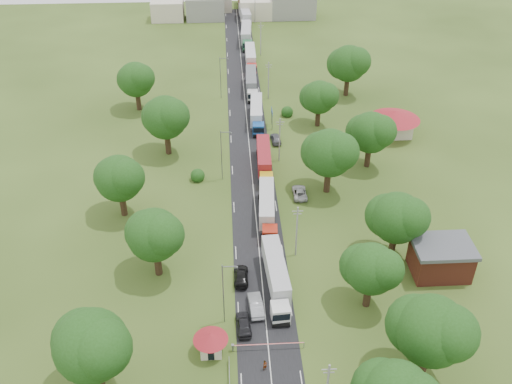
{
  "coord_description": "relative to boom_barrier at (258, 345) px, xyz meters",
  "views": [
    {
      "loc": [
        -4.32,
        -73.13,
        57.04
      ],
      "look_at": [
        0.18,
        6.03,
        3.0
      ],
      "focal_mm": 40.0,
      "sensor_mm": 36.0,
      "label": 1
    }
  ],
  "objects": [
    {
      "name": "truck_2",
      "position": [
        3.74,
        42.9,
        1.19
      ],
      "size": [
        2.78,
        14.16,
        3.92
      ],
      "color": "gold",
      "rests_on": "ground"
    },
    {
      "name": "guard_booth",
      "position": [
        -5.84,
        -0.0,
        1.27
      ],
      "size": [
        4.4,
        4.4,
        3.45
      ],
      "color": "beige",
      "rests_on": "ground"
    },
    {
      "name": "tree_3",
      "position": [
        21.35,
        17.16,
        6.33
      ],
      "size": [
        8.8,
        8.8,
        11.07
      ],
      "color": "#382616",
      "rests_on": "ground"
    },
    {
      "name": "tree_1",
      "position": [
        19.34,
        -4.83,
        6.96
      ],
      "size": [
        9.6,
        9.6,
        12.05
      ],
      "color": "#382616",
      "rests_on": "ground"
    },
    {
      "name": "tree_2",
      "position": [
        15.35,
        7.14,
        5.7
      ],
      "size": [
        8.0,
        8.0,
        10.1
      ],
      "color": "#382616",
      "rests_on": "ground"
    },
    {
      "name": "lamp_0",
      "position": [
        -3.99,
        5.0,
        4.66
      ],
      "size": [
        2.03,
        0.22,
        10.0
      ],
      "color": "slate",
      "rests_on": "ground"
    },
    {
      "name": "tree_13",
      "position": [
        -22.65,
        70.16,
        6.33
      ],
      "size": [
        8.8,
        8.8,
        11.07
      ],
      "color": "#382616",
      "rests_on": "ground"
    },
    {
      "name": "lamp_2",
      "position": [
        -3.99,
        75.0,
        4.66
      ],
      "size": [
        2.03,
        0.22,
        10.0
      ],
      "color": "slate",
      "rests_on": "ground"
    },
    {
      "name": "car_lane_mid",
      "position": [
        0.14,
        7.0,
        -0.05
      ],
      "size": [
        2.17,
        5.21,
        1.68
      ],
      "primitive_type": "imported",
      "rotation": [
        0.0,
        0.0,
        3.22
      ],
      "color": "#9B9CA2",
      "rests_on": "ground"
    },
    {
      "name": "pole_5",
      "position": [
        6.86,
        130.0,
        3.79
      ],
      "size": [
        1.6,
        0.24,
        9.0
      ],
      "color": "gray",
      "rests_on": "ground"
    },
    {
      "name": "tree_6",
      "position": [
        16.35,
        60.14,
        5.7
      ],
      "size": [
        8.0,
        8.0,
        10.1
      ],
      "color": "#382616",
      "rests_on": "ground"
    },
    {
      "name": "tree_7",
      "position": [
        25.34,
        75.17,
        6.96
      ],
      "size": [
        9.6,
        9.6,
        12.05
      ],
      "color": "#382616",
      "rests_on": "ground"
    },
    {
      "name": "tree_9",
      "position": [
        -18.66,
        -4.83,
        6.96
      ],
      "size": [
        9.6,
        9.6,
        12.05
      ],
      "color": "#382616",
      "rests_on": "ground"
    },
    {
      "name": "tree_10",
      "position": [
        -13.65,
        15.16,
        6.33
      ],
      "size": [
        8.8,
        8.8,
        11.07
      ],
      "color": "#382616",
      "rests_on": "ground"
    },
    {
      "name": "truck_3",
      "position": [
        3.45,
        62.29,
        1.2
      ],
      "size": [
        3.15,
        14.3,
        3.95
      ],
      "color": "#184B93",
      "rests_on": "ground"
    },
    {
      "name": "info_sign",
      "position": [
        6.56,
        60.0,
        2.11
      ],
      "size": [
        0.12,
        3.1,
        4.1
      ],
      "color": "slate",
      "rests_on": "ground"
    },
    {
      "name": "truck_1",
      "position": [
        3.16,
        27.47,
        1.2
      ],
      "size": [
        3.21,
        14.26,
        3.94
      ],
      "color": "#9F2212",
      "rests_on": "ground"
    },
    {
      "name": "pedestrian_booth",
      "position": [
        -5.14,
        -0.33,
        0.07
      ],
      "size": [
        1.0,
        1.13,
        1.93
      ],
      "primitive_type": "imported",
      "rotation": [
        0.0,
        0.0,
        -1.23
      ],
      "color": "gray",
      "rests_on": "ground"
    },
    {
      "name": "lamp_1",
      "position": [
        -3.99,
        40.0,
        4.66
      ],
      "size": [
        2.03,
        0.22,
        10.0
      ],
      "color": "slate",
      "rests_on": "ground"
    },
    {
      "name": "pedestrian_near",
      "position": [
        0.69,
        -3.09,
        -0.11
      ],
      "size": [
        0.68,
        0.62,
        1.55
      ],
      "primitive_type": "imported",
      "rotation": [
        0.0,
        0.0,
        0.57
      ],
      "color": "gray",
      "rests_on": "ground"
    },
    {
      "name": "car_verge_far",
      "position": [
        6.86,
        53.32,
        -0.11
      ],
      "size": [
        2.16,
        4.7,
        1.56
      ],
      "primitive_type": "imported",
      "rotation": [
        0.0,
        0.0,
        3.21
      ],
      "color": "#4D4F53",
      "rests_on": "ground"
    },
    {
      "name": "car_lane_rear",
      "position": [
        -1.64,
        13.0,
        -0.16
      ],
      "size": [
        2.19,
        5.11,
        1.47
      ],
      "primitive_type": "imported",
      "rotation": [
        0.0,
        0.0,
        3.12
      ],
      "color": "black",
      "rests_on": "ground"
    },
    {
      "name": "road",
      "position": [
        1.36,
        45.0,
        -0.89
      ],
      "size": [
        8.0,
        200.0,
        0.04
      ],
      "primitive_type": "cube",
      "color": "black",
      "rests_on": "ground"
    },
    {
      "name": "pole_4",
      "position": [
        6.86,
        102.0,
        3.79
      ],
      "size": [
        1.6,
        0.24,
        9.0
      ],
      "color": "gray",
      "rests_on": "ground"
    },
    {
      "name": "truck_6",
      "position": [
        3.37,
        111.8,
        1.41
      ],
      "size": [
        3.56,
        15.74,
        4.34
      ],
      "color": "#235E37",
      "rests_on": "ground"
    },
    {
      "name": "tree_4",
      "position": [
        14.34,
        35.17,
        6.96
      ],
      "size": [
        9.6,
        9.6,
        12.05
      ],
      "color": "#382616",
      "rests_on": "ground"
    },
    {
      "name": "house_cream",
      "position": [
        31.36,
        55.0,
        2.75
      ],
      "size": [
        10.08,
        10.08,
        5.8
      ],
      "color": "beige",
      "rests_on": "ground"
    },
    {
      "name": "pole_1",
      "position": [
        6.86,
        18.0,
        3.79
      ],
      "size": [
        1.6,
        0.24,
        9.0
      ],
      "color": "gray",
      "rests_on": "ground"
    },
    {
      "name": "car_lane_front",
      "position": [
        -1.64,
        3.68,
        -0.1
      ],
      "size": [
        2.17,
        4.77,
        1.59
      ],
      "primitive_type": "imported",
      "rotation": [
        0.0,
        0.0,
        3.21
      ],
      "color": "black",
      "rests_on": "ground"
    },
    {
      "name": "tree_5",
      "position": [
        23.35,
        43.16,
        6.33
      ],
      "size": [
        8.8,
        8.8,
        11.07
      ],
      "color": "#382616",
      "rests_on": "ground"
    },
    {
      "name": "truck_0",
      "position": [
        3.27,
        11.02,
        1.28
      ],
      "size": [
        3.3,
        14.82,
        4.09
      ],
      "color": "silver",
      "rests_on": "ground"
    },
    {
      "name": "truck_5",
      "position": [
        3.73,
        94.63,
        1.25
      ],
      "size": [
        2.64,
        14.55,
        4.03
      ],
      "color": "#B4221B",
      "rests_on": "ground"
    },
    {
      "name": "truck_4",
      "position": [
        3.12,
        78.64,
        1.23
      ],
      "size": [
        2.91,
        14.46,
        4.0
      ],
      "color": "silver",
      "rests_on": "ground"
    },
    {
      "name": "distant_town",
      "position": [
        2.04,
        135.0,
        2.6
      ],
      "size": [
        52.0,
        8.0,
        8.0
      ],
      "color": "gray",
      "rests_on": "ground"
    },
    {
      "name": "ground",
      "position": [
        1.36,
        25.0,
        -0.89
      ],
      "size": [
        260.0,
        260.0,
        0.0
      ],
      "primitive_type": "plane",
      "color": "#2E4216",
      "rests_on": "ground"
    },
    {
      "name": "tree_11",
      "position": [
        -20.65,
        30.16,
        6.33
      ],
      "size": [
        8.8,
        8.8,
        11.07
      ],
      "color": "#382616",
      "rests_on": "ground"
    },
    {
      "name": "car_verge_near",
      "position": [
        9.36,
        33.82,
        -0.18
      ],
      "size": [
        2.37,
        5.13,
        1.42
      ],
      "primitive_type": "imported",
      "rotation": [
        0.0,
        0.0,
        3.14
      ],
      "color": "#BABABA",
      "rests_on": "ground"
    },
    {
      "name": "pole_3",
      "position": [
        6.86,
        74.0,
        3.79
      ],
      "size": [
        1.6,
        0.24,
        9.0
      ],
      "color": "gray",
      "rests_on": "ground"
    },
    {
      "name": "boom_barrier",
      "position": [
        0.0,
        0.0,
        0.0
      ],
      "size": [
        9.22,
        0.35,
        1.18
      ],
      "color": "slate",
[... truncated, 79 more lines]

